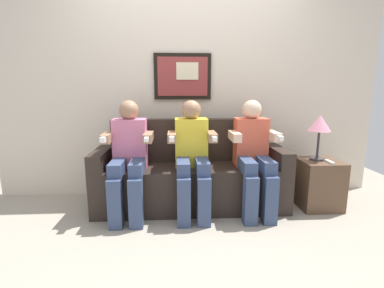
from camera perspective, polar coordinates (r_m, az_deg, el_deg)
name	(u,v)px	position (r m, az deg, el deg)	size (l,w,h in m)	color
ground_plane	(193,219)	(2.78, 0.20, -14.91)	(5.64, 5.64, 0.00)	#9E9384
back_wall_assembly	(189,81)	(3.26, -0.71, 12.54)	(4.34, 0.10, 2.60)	beige
couch	(191,177)	(2.97, -0.21, -6.71)	(1.94, 0.58, 0.90)	#2D231E
person_on_left	(129,154)	(2.76, -12.63, -2.03)	(0.46, 0.56, 1.11)	pink
person_in_middle	(192,153)	(2.73, -0.01, -1.90)	(0.46, 0.56, 1.11)	yellow
person_on_right	(254,153)	(2.83, 12.29, -1.70)	(0.46, 0.56, 1.11)	#D8593F
side_table_right	(318,184)	(3.24, 24.10, -7.31)	(0.40, 0.40, 0.50)	brown
table_lamp	(320,125)	(3.12, 24.34, 3.45)	(0.22, 0.22, 0.46)	#333338
spare_remote_on_table	(330,162)	(3.10, 26.00, -3.28)	(0.04, 0.13, 0.02)	white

